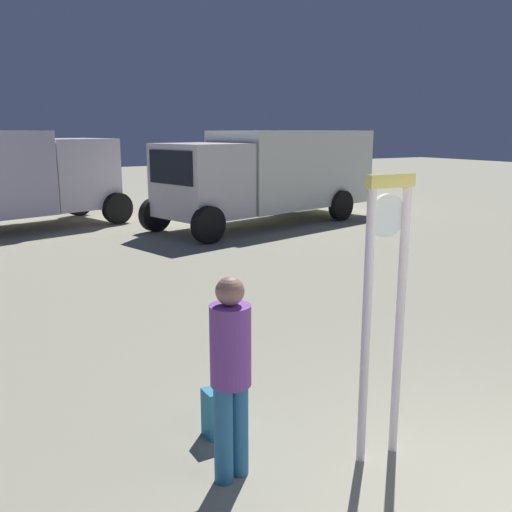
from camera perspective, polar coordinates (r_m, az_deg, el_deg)
name	(u,v)px	position (r m, az deg, el deg)	size (l,w,h in m)	color
standing_clock	(384,296)	(4.56, 12.85, -3.96)	(0.42, 0.12, 2.35)	white
person_near_clock	(231,369)	(4.33, -2.57, -11.35)	(0.31, 0.31, 1.63)	teal
backpack	(222,411)	(5.23, -3.49, -15.37)	(0.32, 0.24, 0.44)	teal
box_truck_near	(273,172)	(16.53, 1.74, 8.52)	(7.51, 4.00, 2.65)	silver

